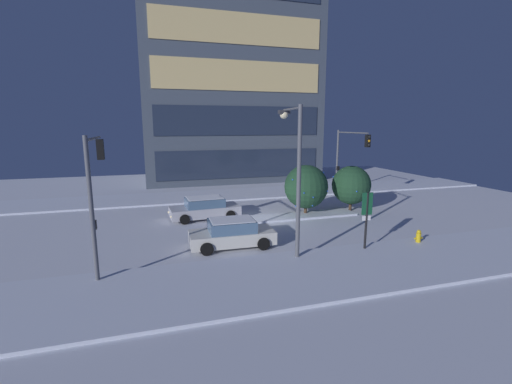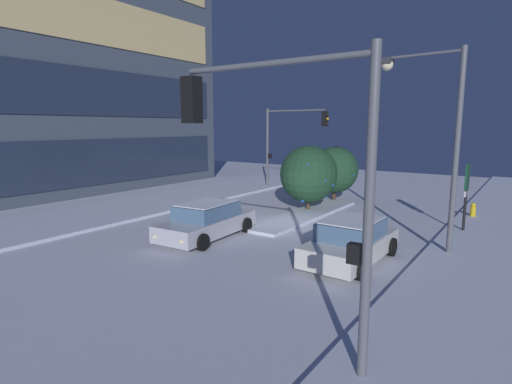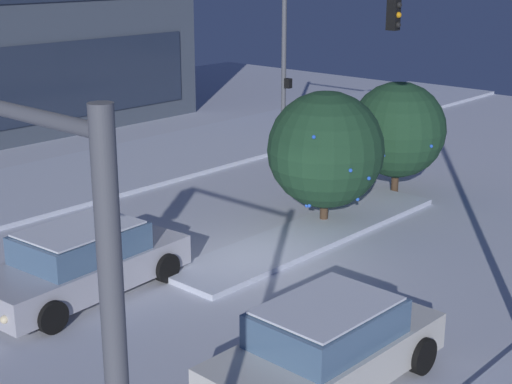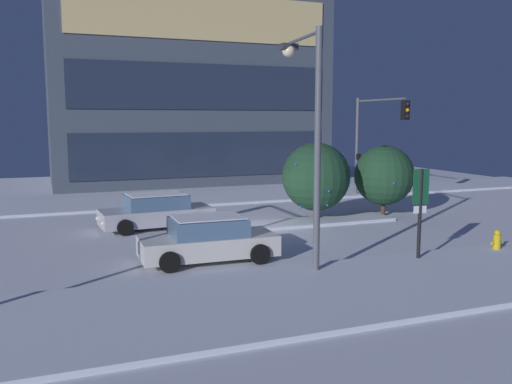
{
  "view_description": "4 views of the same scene",
  "coord_description": "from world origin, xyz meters",
  "px_view_note": "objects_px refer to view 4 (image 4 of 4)",
  "views": [
    {
      "loc": [
        -7.06,
        -21.99,
        6.36
      ],
      "look_at": [
        -0.64,
        -0.66,
        2.11
      ],
      "focal_mm": 24.65,
      "sensor_mm": 36.0,
      "label": 1
    },
    {
      "loc": [
        -16.04,
        -9.51,
        4.62
      ],
      "look_at": [
        -0.29,
        1.4,
        1.5
      ],
      "focal_mm": 28.44,
      "sensor_mm": 36.0,
      "label": 2
    },
    {
      "loc": [
        -12.44,
        -11.4,
        6.9
      ],
      "look_at": [
        0.44,
        0.28,
        1.61
      ],
      "focal_mm": 54.17,
      "sensor_mm": 36.0,
      "label": 3
    },
    {
      "loc": [
        -8.06,
        -21.56,
        4.63
      ],
      "look_at": [
        0.41,
        0.25,
        1.53
      ],
      "focal_mm": 38.49,
      "sensor_mm": 36.0,
      "label": 4
    }
  ],
  "objects_px": {
    "fire_hydrant": "(497,242)",
    "decorated_tree_median": "(384,175)",
    "car_near": "(208,240)",
    "parking_info_sign": "(420,203)",
    "decorated_tree_left_of_median": "(316,177)",
    "street_lamp_arched": "(308,115)",
    "traffic_light_corner_far_right": "(376,129)",
    "car_far": "(157,212)"
  },
  "relations": [
    {
      "from": "fire_hydrant",
      "to": "decorated_tree_median",
      "type": "xyz_separation_m",
      "value": [
        0.6,
        7.78,
        1.57
      ]
    },
    {
      "from": "car_near",
      "to": "parking_info_sign",
      "type": "height_order",
      "value": "parking_info_sign"
    },
    {
      "from": "decorated_tree_left_of_median",
      "to": "street_lamp_arched",
      "type": "bearing_deg",
      "value": -119.49
    },
    {
      "from": "traffic_light_corner_far_right",
      "to": "decorated_tree_median",
      "type": "bearing_deg",
      "value": -28.41
    },
    {
      "from": "car_far",
      "to": "parking_info_sign",
      "type": "height_order",
      "value": "parking_info_sign"
    },
    {
      "from": "street_lamp_arched",
      "to": "traffic_light_corner_far_right",
      "type": "bearing_deg",
      "value": -35.79
    },
    {
      "from": "traffic_light_corner_far_right",
      "to": "street_lamp_arched",
      "type": "xyz_separation_m",
      "value": [
        -10.16,
        -11.69,
        0.68
      ]
    },
    {
      "from": "car_near",
      "to": "fire_hydrant",
      "type": "bearing_deg",
      "value": -13.62
    },
    {
      "from": "traffic_light_corner_far_right",
      "to": "decorated_tree_median",
      "type": "height_order",
      "value": "traffic_light_corner_far_right"
    },
    {
      "from": "parking_info_sign",
      "to": "decorated_tree_median",
      "type": "relative_size",
      "value": 0.9
    },
    {
      "from": "car_far",
      "to": "parking_info_sign",
      "type": "bearing_deg",
      "value": 124.34
    },
    {
      "from": "street_lamp_arched",
      "to": "decorated_tree_median",
      "type": "distance_m",
      "value": 10.78
    },
    {
      "from": "decorated_tree_median",
      "to": "decorated_tree_left_of_median",
      "type": "relative_size",
      "value": 0.94
    },
    {
      "from": "car_far",
      "to": "fire_hydrant",
      "type": "distance_m",
      "value": 13.43
    },
    {
      "from": "decorated_tree_left_of_median",
      "to": "traffic_light_corner_far_right",
      "type": "bearing_deg",
      "value": 37.39
    },
    {
      "from": "traffic_light_corner_far_right",
      "to": "street_lamp_arched",
      "type": "distance_m",
      "value": 15.5
    },
    {
      "from": "car_far",
      "to": "decorated_tree_left_of_median",
      "type": "relative_size",
      "value": 1.36
    },
    {
      "from": "decorated_tree_median",
      "to": "car_far",
      "type": "bearing_deg",
      "value": 175.22
    },
    {
      "from": "car_far",
      "to": "street_lamp_arched",
      "type": "height_order",
      "value": "street_lamp_arched"
    },
    {
      "from": "car_near",
      "to": "decorated_tree_median",
      "type": "relative_size",
      "value": 1.34
    },
    {
      "from": "traffic_light_corner_far_right",
      "to": "decorated_tree_left_of_median",
      "type": "xyz_separation_m",
      "value": [
        -6.25,
        -4.78,
        -2.05
      ]
    },
    {
      "from": "fire_hydrant",
      "to": "parking_info_sign",
      "type": "height_order",
      "value": "parking_info_sign"
    },
    {
      "from": "traffic_light_corner_far_right",
      "to": "parking_info_sign",
      "type": "relative_size",
      "value": 1.93
    },
    {
      "from": "car_far",
      "to": "decorated_tree_left_of_median",
      "type": "bearing_deg",
      "value": 167.7
    },
    {
      "from": "street_lamp_arched",
      "to": "decorated_tree_median",
      "type": "height_order",
      "value": "street_lamp_arched"
    },
    {
      "from": "car_near",
      "to": "car_far",
      "type": "relative_size",
      "value": 0.93
    },
    {
      "from": "car_far",
      "to": "traffic_light_corner_far_right",
      "type": "bearing_deg",
      "value": -168.28
    },
    {
      "from": "traffic_light_corner_far_right",
      "to": "decorated_tree_median",
      "type": "relative_size",
      "value": 1.74
    },
    {
      "from": "decorated_tree_median",
      "to": "decorated_tree_left_of_median",
      "type": "distance_m",
      "value": 3.74
    },
    {
      "from": "street_lamp_arched",
      "to": "decorated_tree_median",
      "type": "bearing_deg",
      "value": -42.14
    },
    {
      "from": "decorated_tree_median",
      "to": "car_near",
      "type": "bearing_deg",
      "value": -153.25
    },
    {
      "from": "fire_hydrant",
      "to": "parking_info_sign",
      "type": "distance_m",
      "value": 3.7
    },
    {
      "from": "fire_hydrant",
      "to": "decorated_tree_median",
      "type": "relative_size",
      "value": 0.24
    },
    {
      "from": "car_near",
      "to": "decorated_tree_median",
      "type": "bearing_deg",
      "value": 28.02
    },
    {
      "from": "car_near",
      "to": "decorated_tree_left_of_median",
      "type": "relative_size",
      "value": 1.27
    },
    {
      "from": "decorated_tree_median",
      "to": "fire_hydrant",
      "type": "bearing_deg",
      "value": -94.41
    },
    {
      "from": "traffic_light_corner_far_right",
      "to": "parking_info_sign",
      "type": "distance_m",
      "value": 14.2
    },
    {
      "from": "traffic_light_corner_far_right",
      "to": "fire_hydrant",
      "type": "height_order",
      "value": "traffic_light_corner_far_right"
    },
    {
      "from": "decorated_tree_left_of_median",
      "to": "car_far",
      "type": "bearing_deg",
      "value": 171.63
    },
    {
      "from": "car_far",
      "to": "decorated_tree_median",
      "type": "bearing_deg",
      "value": 171.3
    },
    {
      "from": "street_lamp_arched",
      "to": "decorated_tree_left_of_median",
      "type": "height_order",
      "value": "street_lamp_arched"
    },
    {
      "from": "car_far",
      "to": "decorated_tree_median",
      "type": "distance_m",
      "value": 10.94
    }
  ]
}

